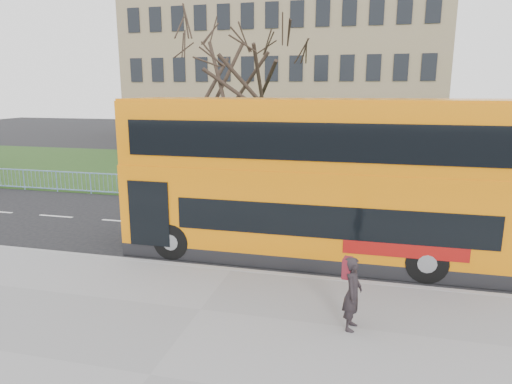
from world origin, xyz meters
TOP-DOWN VIEW (x-y plane):
  - ground at (0.00, 0.00)m, footprint 120.00×120.00m
  - pavement at (0.00, -6.75)m, footprint 80.00×10.50m
  - kerb at (0.00, -1.55)m, footprint 80.00×0.20m
  - grass_verge at (0.00, 14.30)m, footprint 80.00×15.40m
  - guard_railing at (0.00, 6.60)m, footprint 40.00×0.12m
  - bare_tree at (-3.00, 10.00)m, footprint 7.43×7.43m
  - civic_building at (-5.00, 35.00)m, footprint 30.00×15.00m
  - yellow_bus at (2.02, 0.39)m, footprint 11.74×2.85m
  - pedestrian at (3.53, -4.15)m, footprint 0.48×0.65m

SIDE VIEW (x-z plane):
  - ground at x=0.00m, z-range 0.00..0.00m
  - grass_verge at x=0.00m, z-range 0.00..0.08m
  - pavement at x=0.00m, z-range 0.00..0.12m
  - kerb at x=0.00m, z-range 0.00..0.14m
  - guard_railing at x=0.00m, z-range 0.00..1.10m
  - pedestrian at x=3.53m, z-range 0.12..1.77m
  - yellow_bus at x=2.02m, z-range 0.18..5.10m
  - bare_tree at x=-3.00m, z-range 0.08..10.69m
  - civic_building at x=-5.00m, z-range 0.00..14.00m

